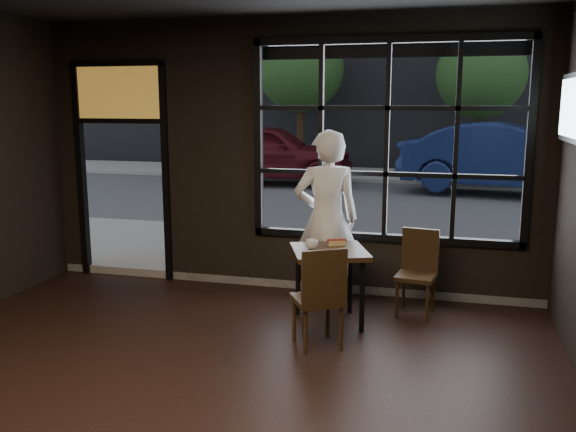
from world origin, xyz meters
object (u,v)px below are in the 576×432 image
(chair_near, at_px, (317,296))
(navy_car, at_px, (507,157))
(man, at_px, (327,219))
(cafe_table, at_px, (329,286))

(chair_near, distance_m, navy_car, 10.44)
(navy_car, bearing_deg, man, 172.31)
(man, bearing_deg, cafe_table, 85.33)
(cafe_table, bearing_deg, chair_near, -110.02)
(chair_near, bearing_deg, man, -113.85)
(cafe_table, xyz_separation_m, chair_near, (0.01, -0.61, 0.09))
(chair_near, xyz_separation_m, man, (-0.15, 1.17, 0.49))
(man, bearing_deg, chair_near, 78.51)
(man, xyz_separation_m, navy_car, (2.62, 8.96, -0.05))
(cafe_table, height_order, navy_car, navy_car)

